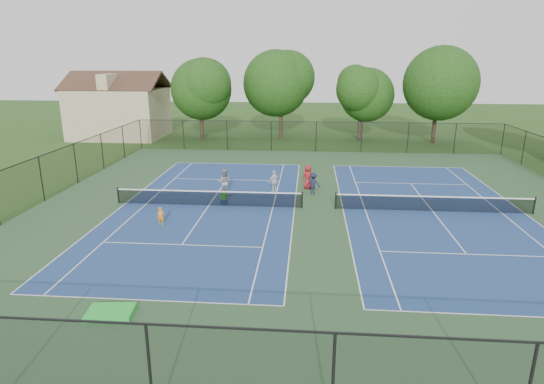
# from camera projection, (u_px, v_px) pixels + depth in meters

# --- Properties ---
(ground) EXTENTS (140.00, 140.00, 0.00)m
(ground) POSITION_uv_depth(u_px,v_px,m) (319.00, 208.00, 28.54)
(ground) COLOR #234716
(ground) RESTS_ON ground
(court_pad) EXTENTS (36.00, 36.00, 0.01)m
(court_pad) POSITION_uv_depth(u_px,v_px,m) (319.00, 208.00, 28.54)
(court_pad) COLOR #294828
(court_pad) RESTS_ON ground
(tennis_court_left) EXTENTS (12.00, 23.83, 1.07)m
(tennis_court_left) POSITION_uv_depth(u_px,v_px,m) (209.00, 204.00, 29.06)
(tennis_court_left) COLOR navy
(tennis_court_left) RESTS_ON ground
(tennis_court_right) EXTENTS (12.00, 23.83, 1.07)m
(tennis_court_right) POSITION_uv_depth(u_px,v_px,m) (433.00, 210.00, 27.96)
(tennis_court_right) COLOR navy
(tennis_court_right) RESTS_ON ground
(perimeter_fence) EXTENTS (36.08, 36.08, 3.02)m
(perimeter_fence) POSITION_uv_depth(u_px,v_px,m) (319.00, 184.00, 28.08)
(perimeter_fence) COLOR black
(perimeter_fence) RESTS_ON ground
(tree_back_a) EXTENTS (6.80, 6.80, 9.15)m
(tree_back_a) POSITION_uv_depth(u_px,v_px,m) (200.00, 86.00, 50.77)
(tree_back_a) COLOR #2D2116
(tree_back_a) RESTS_ON ground
(tree_back_b) EXTENTS (7.60, 7.60, 10.03)m
(tree_back_b) POSITION_uv_depth(u_px,v_px,m) (281.00, 80.00, 51.81)
(tree_back_b) COLOR #2D2116
(tree_back_b) RESTS_ON ground
(tree_back_c) EXTENTS (6.00, 6.00, 8.40)m
(tree_back_c) POSITION_uv_depth(u_px,v_px,m) (361.00, 91.00, 50.47)
(tree_back_c) COLOR #2D2116
(tree_back_c) RESTS_ON ground
(tree_back_d) EXTENTS (7.80, 7.80, 10.37)m
(tree_back_d) POSITION_uv_depth(u_px,v_px,m) (439.00, 80.00, 48.50)
(tree_back_d) COLOR #2D2116
(tree_back_d) RESTS_ON ground
(clapboard_house) EXTENTS (10.80, 8.10, 7.65)m
(clapboard_house) POSITION_uv_depth(u_px,v_px,m) (119.00, 111.00, 53.34)
(clapboard_house) COLOR tan
(clapboard_house) RESTS_ON ground
(child_player) EXTENTS (0.40, 0.28, 1.05)m
(child_player) POSITION_uv_depth(u_px,v_px,m) (161.00, 216.00, 25.58)
(child_player) COLOR orange
(child_player) RESTS_ON ground
(instructor) EXTENTS (0.90, 0.70, 1.83)m
(instructor) POSITION_uv_depth(u_px,v_px,m) (225.00, 182.00, 31.07)
(instructor) COLOR gray
(instructor) RESTS_ON ground
(bystander_a) EXTENTS (1.00, 0.88, 1.62)m
(bystander_a) POSITION_uv_depth(u_px,v_px,m) (274.00, 182.00, 31.54)
(bystander_a) COLOR silver
(bystander_a) RESTS_ON ground
(bystander_b) EXTENTS (1.09, 0.78, 1.52)m
(bystander_b) POSITION_uv_depth(u_px,v_px,m) (313.00, 183.00, 31.32)
(bystander_b) COLOR #1A1C3A
(bystander_b) RESTS_ON ground
(bystander_c) EXTENTS (1.02, 0.91, 1.74)m
(bystander_c) POSITION_uv_depth(u_px,v_px,m) (308.00, 177.00, 32.61)
(bystander_c) COLOR maroon
(bystander_c) RESTS_ON ground
(ball_crate) EXTENTS (0.44, 0.33, 0.30)m
(ball_crate) POSITION_uv_depth(u_px,v_px,m) (224.00, 202.00, 29.35)
(ball_crate) COLOR navy
(ball_crate) RESTS_ON ground
(ball_hopper) EXTENTS (0.39, 0.33, 0.44)m
(ball_hopper) POSITION_uv_depth(u_px,v_px,m) (224.00, 196.00, 29.25)
(ball_hopper) COLOR green
(ball_hopper) RESTS_ON ball_crate
(green_tarp) EXTENTS (1.78, 1.31, 0.18)m
(green_tarp) POSITION_uv_depth(u_px,v_px,m) (110.00, 312.00, 16.72)
(green_tarp) COLOR green
(green_tarp) RESTS_ON ground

